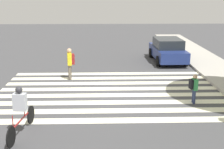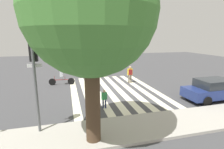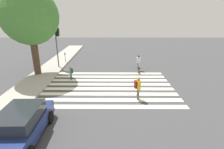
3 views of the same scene
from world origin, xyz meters
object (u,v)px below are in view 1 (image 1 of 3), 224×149
Objects in this scene: car_parked_silver_sedan at (168,50)px; pedestrian_adult_yellow_jacket at (70,61)px; pedestrian_adult_tall_backpack at (194,87)px; cyclist_mid_street at (20,109)px.

pedestrian_adult_yellow_jacket is at bearing -56.62° from car_parked_silver_sedan.
pedestrian_adult_tall_backpack is (3.69, 5.31, -0.24)m from pedestrian_adult_yellow_jacket.
pedestrian_adult_yellow_jacket reaches higher than car_parked_silver_sedan.
cyclist_mid_street is at bearing 162.86° from pedestrian_adult_yellow_jacket.
cyclist_mid_street is at bearing -75.70° from pedestrian_adult_tall_backpack.
cyclist_mid_street is 0.55× the size of car_parked_silver_sedan.
car_parked_silver_sedan is (-4.03, 5.82, -0.19)m from pedestrian_adult_yellow_jacket.
cyclist_mid_street reaches higher than pedestrian_adult_tall_backpack.
pedestrian_adult_yellow_jacket is 6.42m from cyclist_mid_street.
pedestrian_adult_yellow_jacket is 0.39× the size of car_parked_silver_sedan.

